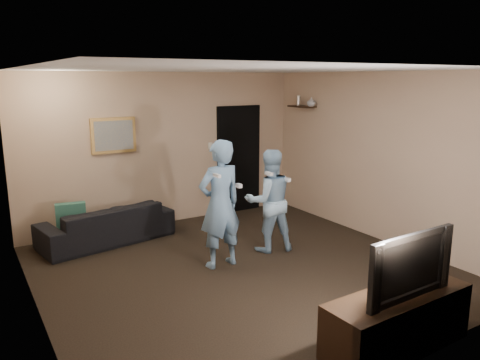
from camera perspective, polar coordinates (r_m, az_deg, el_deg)
ground at (r=6.34m, az=0.25°, el=-10.86°), size 5.00×5.00×0.00m
ceiling at (r=5.83m, az=0.27°, el=13.33°), size 5.00×5.00×0.04m
wall_back at (r=8.16m, az=-9.03°, el=3.72°), size 5.00×0.04×2.60m
wall_front at (r=4.11m, az=18.99°, el=-5.29°), size 5.00×0.04×2.60m
wall_left at (r=5.14m, az=-24.22°, el=-2.26°), size 0.04×5.00×2.60m
wall_right at (r=7.55m, az=16.63°, el=2.68°), size 0.04×5.00×2.60m
sofa at (r=7.56m, az=-15.95°, el=-5.14°), size 2.11×1.11×0.59m
throw_pillow at (r=7.39m, az=-19.90°, el=-4.27°), size 0.44×0.21×0.43m
painting_frame at (r=7.80m, az=-15.17°, el=5.28°), size 0.72×0.05×0.57m
painting_canvas at (r=7.77m, az=-15.11°, el=5.26°), size 0.62×0.01×0.47m
doorway at (r=8.82m, az=-0.16°, el=2.55°), size 0.90×0.06×2.00m
light_switch at (r=8.49m, az=-3.65°, el=4.18°), size 0.08×0.02×0.12m
wall_shelf at (r=8.70m, az=7.53°, el=8.87°), size 0.20×0.60×0.03m
shelf_vase at (r=8.49m, az=8.69°, el=9.40°), size 0.16×0.16×0.16m
shelf_figurine at (r=8.77m, az=7.14°, el=9.59°), size 0.06×0.06×0.18m
tv_console at (r=4.84m, az=18.60°, el=-16.05°), size 1.57×0.55×0.56m
television at (r=4.59m, az=19.11°, el=-9.53°), size 1.08×0.17×0.62m
wii_player_left at (r=6.20m, az=-2.46°, el=-2.96°), size 0.65×0.52×1.73m
wii_player_right at (r=6.82m, az=3.57°, el=-2.52°), size 0.85×0.73×1.51m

